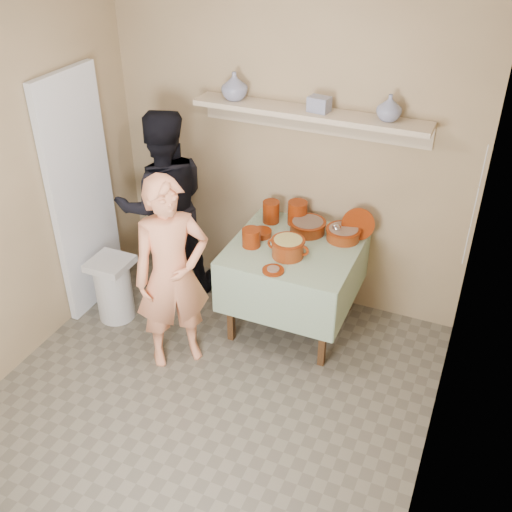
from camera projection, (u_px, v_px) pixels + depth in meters
The scene contains 22 objects.
ground at pixel (193, 421), 4.12m from camera, with size 3.50×3.50×0.00m, color #665F50.
tile_panel at pixel (82, 196), 4.80m from camera, with size 0.06×0.70×2.00m, color silver.
plate_stack_a at pixel (271, 212), 4.89m from camera, with size 0.14×0.14×0.18m, color #661B04.
plate_stack_b at pixel (297, 213), 4.86m from camera, with size 0.16×0.16×0.19m, color #661B04.
bowl_stack at pixel (251, 238), 4.58m from camera, with size 0.14×0.14×0.14m, color #661B04.
empty_bowl at pixel (261, 233), 4.73m from camera, with size 0.16×0.16×0.05m, color #661B04.
propped_lid at pixel (358, 224), 4.66m from camera, with size 0.26×0.26×0.02m, color #661B04.
vase_right at pixel (389, 108), 4.16m from camera, with size 0.18×0.18×0.18m, color navy.
vase_left at pixel (234, 86), 4.54m from camera, with size 0.20×0.20×0.21m, color navy.
ceramic_box at pixel (319, 104), 4.33m from camera, with size 0.15×0.11×0.11m, color navy.
person_cook at pixel (172, 275), 4.28m from camera, with size 0.56×0.36×1.52m, color #F19368.
person_helper at pixel (164, 206), 5.02m from camera, with size 0.81×0.63×1.66m, color black.
room_shell at pixel (176, 216), 3.25m from camera, with size 3.04×3.54×2.62m.
serving_table at pixel (294, 259), 4.68m from camera, with size 0.97×0.97×0.76m.
cazuela_meat_a at pixel (308, 226), 4.76m from camera, with size 0.30×0.30×0.10m.
cazuela_meat_b at pixel (343, 233), 4.67m from camera, with size 0.28×0.28×0.10m.
ladle at pixel (337, 228), 4.62m from camera, with size 0.08×0.26×0.19m.
cazuela_rice at pixel (288, 246), 4.45m from camera, with size 0.33×0.25×0.14m.
front_plate at pixel (273, 270), 4.31m from camera, with size 0.16×0.16×0.03m.
wall_shelf at pixel (310, 115), 4.43m from camera, with size 1.80×0.25×0.21m.
trash_bin at pixel (114, 288), 4.96m from camera, with size 0.32×0.32×0.56m.
electrical_cord at pixel (475, 208), 4.10m from camera, with size 0.01×0.05×0.90m.
Camera 1 is at (1.53, -2.46, 3.17)m, focal length 42.00 mm.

